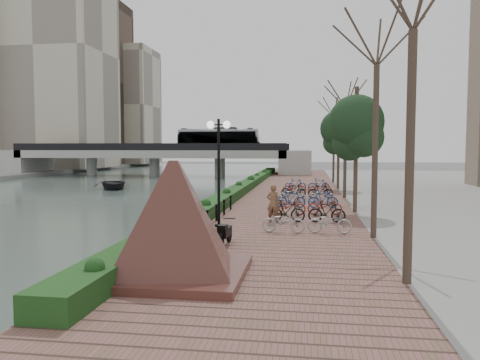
% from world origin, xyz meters
% --- Properties ---
extents(ground, '(220.00, 220.00, 0.00)m').
position_xyz_m(ground, '(0.00, 0.00, 0.00)').
color(ground, '#59595B').
rests_on(ground, ground).
extents(river_water, '(30.00, 130.00, 0.02)m').
position_xyz_m(river_water, '(-15.00, 25.00, 0.01)').
color(river_water, '#415249').
rests_on(river_water, ground).
extents(promenade, '(8.00, 75.00, 0.50)m').
position_xyz_m(promenade, '(4.00, 17.50, 0.25)').
color(promenade, brown).
rests_on(promenade, ground).
extents(hedge, '(1.10, 56.00, 0.60)m').
position_xyz_m(hedge, '(0.60, 20.00, 0.80)').
color(hedge, '#173E16').
rests_on(hedge, promenade).
extents(chain_fence, '(0.10, 14.10, 0.70)m').
position_xyz_m(chain_fence, '(1.40, 2.00, 0.85)').
color(chain_fence, black).
rests_on(chain_fence, promenade).
extents(granite_monument, '(5.74, 5.74, 3.04)m').
position_xyz_m(granite_monument, '(2.09, -4.21, 2.04)').
color(granite_monument, '#44251D').
rests_on(granite_monument, promenade).
extents(lamppost, '(1.02, 0.32, 4.58)m').
position_xyz_m(lamppost, '(1.80, 3.52, 3.82)').
color(lamppost, black).
rests_on(lamppost, promenade).
extents(motorcycle, '(0.53, 1.44, 0.89)m').
position_xyz_m(motorcycle, '(2.73, -0.20, 0.94)').
color(motorcycle, black).
rests_on(motorcycle, promenade).
extents(pedestrian, '(0.68, 0.51, 1.70)m').
position_xyz_m(pedestrian, '(4.00, 5.13, 1.35)').
color(pedestrian, brown).
rests_on(pedestrian, promenade).
extents(bicycle_parking, '(2.40, 19.89, 1.00)m').
position_xyz_m(bicycle_parking, '(5.50, 11.48, 0.97)').
color(bicycle_parking, '#A0A0A5').
rests_on(bicycle_parking, promenade).
extents(street_trees, '(3.20, 37.12, 6.80)m').
position_xyz_m(street_trees, '(8.00, 12.68, 3.69)').
color(street_trees, '#32231D').
rests_on(street_trees, promenade).
extents(bridge, '(36.00, 10.77, 6.50)m').
position_xyz_m(bridge, '(-13.17, 45.00, 3.37)').
color(bridge, '#9A9A95').
rests_on(bridge, ground).
extents(boat, '(5.12, 5.73, 0.98)m').
position_xyz_m(boat, '(-12.40, 25.32, 0.51)').
color(boat, black).
rests_on(boat, river_water).
extents(far_buildings, '(35.00, 38.00, 38.00)m').
position_xyz_m(far_buildings, '(-41.66, 65.91, 16.12)').
color(far_buildings, beige).
rests_on(far_buildings, far_bank).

